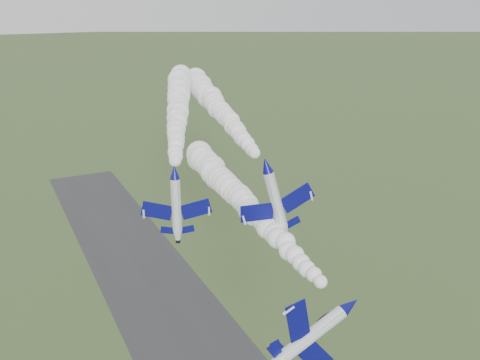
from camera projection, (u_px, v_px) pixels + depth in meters
name	position (u px, v px, depth m)	size (l,w,h in m)	color
jet_lead	(351.00, 306.00, 65.43)	(5.21, 14.30, 10.77)	silver
smoke_trail_jet_lead	(244.00, 203.00, 93.50)	(5.70, 58.62, 5.70)	white
jet_pair_left	(175.00, 172.00, 72.66)	(9.78, 11.24, 2.87)	silver
smoke_trail_jet_pair_left	(178.00, 108.00, 103.56)	(5.21, 62.04, 5.21)	white
jet_pair_right	(266.00, 165.00, 79.96)	(11.85, 14.41, 4.46)	silver
smoke_trail_jet_pair_right	(217.00, 107.00, 117.01)	(5.97, 74.19, 5.97)	white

